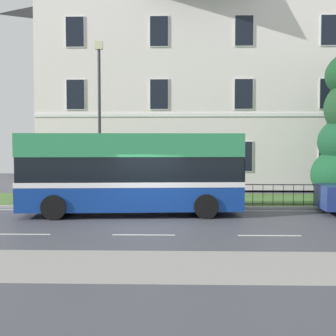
% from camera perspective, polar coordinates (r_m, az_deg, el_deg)
% --- Properties ---
extents(ground_plane, '(60.00, 56.00, 0.18)m').
position_cam_1_polar(ground_plane, '(17.80, -2.27, -6.46)').
color(ground_plane, '#43444C').
extents(georgian_townhouse, '(20.31, 11.11, 13.39)m').
position_cam_1_polar(georgian_townhouse, '(33.44, 3.68, 9.77)').
color(georgian_townhouse, silver).
rests_on(georgian_townhouse, ground_plane).
extents(iron_verge_railing, '(17.67, 0.04, 0.97)m').
position_cam_1_polar(iron_verge_railing, '(21.07, 4.83, -3.24)').
color(iron_verge_railing, black).
rests_on(iron_verge_railing, ground_plane).
extents(single_decker_bus, '(9.04, 3.10, 3.31)m').
position_cam_1_polar(single_decker_bus, '(19.04, -4.48, -0.55)').
color(single_decker_bus, navy).
rests_on(single_decker_bus, ground_plane).
extents(street_lamp_post, '(0.36, 0.24, 7.51)m').
position_cam_1_polar(street_lamp_post, '(22.17, -8.38, 6.78)').
color(street_lamp_post, '#333338').
rests_on(street_lamp_post, ground_plane).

